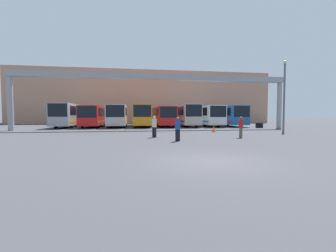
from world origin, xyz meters
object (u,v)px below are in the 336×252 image
bus_slot_1 (95,115)px  bus_slot_6 (204,115)px  bus_slot_7 (226,115)px  pedestrian_mid_left (178,128)px  lamp_post (284,93)px  bus_slot_3 (141,114)px  pedestrian_near_left (241,127)px  pedestrian_near_center (154,126)px  tire_stack (259,125)px  bus_slot_4 (163,115)px  bus_slot_0 (71,114)px  bus_slot_5 (185,114)px  bus_slot_2 (118,115)px  traffic_cone (214,129)px

bus_slot_1 → bus_slot_6: (17.52, 0.39, 0.08)m
bus_slot_6 → bus_slot_7: size_ratio=1.14×
pedestrian_mid_left → lamp_post: size_ratio=0.22×
bus_slot_6 → bus_slot_7: 3.59m
bus_slot_3 → bus_slot_7: bus_slot_3 is taller
lamp_post → pedestrian_near_left: bearing=-144.7°
lamp_post → pedestrian_near_center: bearing=-164.0°
bus_slot_7 → pedestrian_mid_left: 23.68m
pedestrian_near_left → bus_slot_1: bearing=87.3°
pedestrian_near_left → tire_stack: size_ratio=1.60×
pedestrian_near_left → lamp_post: size_ratio=0.22×
bus_slot_4 → pedestrian_near_center: bus_slot_4 is taller
bus_slot_1 → bus_slot_7: (21.03, -0.40, 0.07)m
bus_slot_0 → pedestrian_mid_left: 24.33m
bus_slot_1 → bus_slot_5: (14.02, -0.54, 0.16)m
bus_slot_2 → pedestrian_near_left: (10.63, -18.32, -0.96)m
bus_slot_3 → bus_slot_7: size_ratio=1.02×
bus_slot_4 → lamp_post: size_ratio=1.55×
bus_slot_2 → tire_stack: 20.60m
bus_slot_1 → lamp_post: bearing=-32.1°
bus_slot_7 → tire_stack: (2.13, -6.39, -1.46)m
bus_slot_4 → pedestrian_near_left: bus_slot_4 is taller
bus_slot_7 → lamp_post: bearing=-86.7°
bus_slot_0 → bus_slot_1: 3.52m
traffic_cone → lamp_post: size_ratio=0.09×
bus_slot_5 → bus_slot_3: bearing=177.9°
bus_slot_7 → pedestrian_near_left: bearing=-110.2°
bus_slot_0 → bus_slot_5: size_ratio=1.17×
bus_slot_0 → bus_slot_7: bearing=-1.7°
bus_slot_7 → pedestrian_mid_left: bearing=-121.2°
bus_slot_5 → bus_slot_7: bearing=1.1°
bus_slot_2 → bus_slot_0: bearing=170.7°
bus_slot_6 → traffic_cone: size_ratio=18.30×
traffic_cone → pedestrian_near_left: bearing=-89.4°
traffic_cone → tire_stack: 11.18m
bus_slot_5 → bus_slot_6: (3.50, 0.92, -0.09)m
bus_slot_0 → bus_slot_1: (3.50, -0.34, -0.16)m
bus_slot_5 → bus_slot_7: 7.01m
tire_stack → lamp_post: size_ratio=0.14×
lamp_post → bus_slot_0: bearing=151.0°
bus_slot_4 → lamp_post: bearing=-50.6°
bus_slot_4 → tire_stack: bus_slot_4 is taller
bus_slot_0 → bus_slot_7: (24.53, -0.74, -0.09)m
pedestrian_near_left → pedestrian_mid_left: bearing=156.6°
bus_slot_6 → lamp_post: 14.90m
pedestrian_mid_left → lamp_post: 15.13m
bus_slot_4 → tire_stack: (12.65, -6.83, -1.37)m
traffic_cone → bus_slot_0: bearing=142.2°
pedestrian_mid_left → lamp_post: (13.04, 6.94, 3.29)m
bus_slot_1 → pedestrian_mid_left: size_ratio=7.12×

